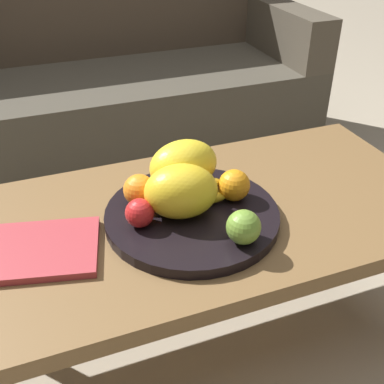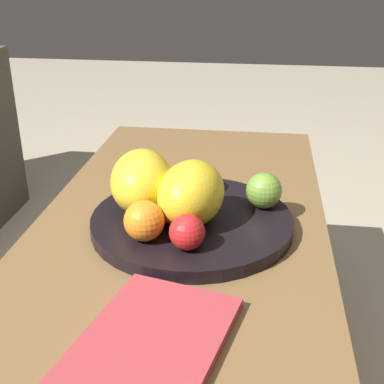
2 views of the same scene
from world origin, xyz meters
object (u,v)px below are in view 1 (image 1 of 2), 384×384
melon_large_front (185,165)px  apple_left (140,213)px  fruit_bowl (192,216)px  coffee_table (195,229)px  magazine (36,250)px  orange_left (139,190)px  melon_smaller_beside (181,191)px  banana_bunch (190,195)px  orange_front (234,185)px  apple_front (244,227)px  couch (116,88)px

melon_large_front → apple_left: bearing=-142.5°
fruit_bowl → melon_large_front: (0.02, 0.10, 0.07)m
coffee_table → fruit_bowl: fruit_bowl is taller
fruit_bowl → magazine: 0.34m
orange_left → magazine: size_ratio=0.29×
melon_large_front → melon_smaller_beside: same height
apple_left → banana_bunch: size_ratio=0.37×
melon_large_front → banana_bunch: bearing=-102.9°
fruit_bowl → banana_bunch: bearing=81.0°
melon_large_front → orange_left: (-0.12, -0.03, -0.02)m
melon_large_front → magazine: size_ratio=0.66×
orange_front → magazine: 0.45m
fruit_bowl → apple_front: size_ratio=5.47×
melon_smaller_beside → apple_left: 0.10m
orange_left → banana_bunch: 0.11m
coffee_table → orange_left: 0.16m
orange_left → melon_large_front: bearing=14.0°
orange_front → banana_bunch: 0.10m
magazine → orange_left: bearing=28.0°
orange_front → apple_front: (-0.05, -0.15, -0.00)m
fruit_bowl → magazine: (-0.34, 0.01, -0.00)m
orange_left → apple_front: 0.26m
coffee_table → orange_left: size_ratio=16.63×
apple_front → melon_large_front: bearing=99.0°
coffee_table → apple_left: 0.18m
coffee_table → couch: bearing=86.0°
melon_large_front → apple_front: bearing=-81.0°
melon_large_front → orange_left: bearing=-166.0°
couch → melon_smaller_beside: bearing=-95.9°
coffee_table → couch: (0.08, 1.19, -0.09)m
magazine → apple_left: bearing=9.2°
melon_smaller_beside → orange_front: size_ratio=2.18×
melon_smaller_beside → banana_bunch: 0.05m
fruit_bowl → banana_bunch: size_ratio=2.31×
couch → melon_smaller_beside: couch is taller
magazine → couch: bearing=83.4°
orange_front → fruit_bowl: bearing=-173.4°
coffee_table → banana_bunch: banana_bunch is taller
coffee_table → magazine: bearing=-176.8°
melon_smaller_beside → magazine: 0.32m
couch → fruit_bowl: 1.23m
orange_front → magazine: size_ratio=0.29×
coffee_table → orange_front: bearing=-9.0°
melon_large_front → magazine: bearing=-165.5°
melon_smaller_beside → couch: bearing=84.1°
melon_large_front → orange_left: size_ratio=2.30×
banana_bunch → apple_left: bearing=-166.1°
fruit_bowl → banana_bunch: (0.00, 0.02, 0.04)m
melon_large_front → apple_front: size_ratio=2.34×
melon_large_front → orange_left: 0.13m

